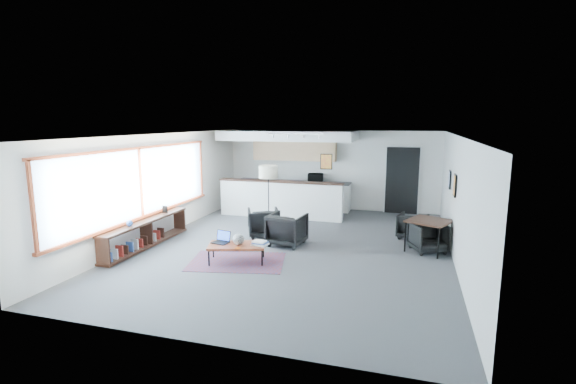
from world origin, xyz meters
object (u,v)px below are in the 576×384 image
(microwave, at_px, (315,177))
(dining_chair_near, at_px, (428,238))
(coffee_table, at_px, (237,246))
(ceramic_pot, at_px, (238,239))
(armchair_right, at_px, (287,228))
(floor_lamp, at_px, (268,174))
(book_stack, at_px, (260,243))
(armchair_left, at_px, (263,221))
(laptop, at_px, (222,239))
(dining_chair_far, at_px, (413,227))
(dining_table, at_px, (429,223))

(microwave, bearing_deg, dining_chair_near, -54.16)
(coffee_table, height_order, ceramic_pot, ceramic_pot)
(coffee_table, height_order, armchair_right, armchair_right)
(ceramic_pot, relative_size, floor_lamp, 0.14)
(book_stack, distance_m, armchair_left, 2.03)
(ceramic_pot, height_order, armchair_left, armchair_left)
(laptop, height_order, floor_lamp, floor_lamp)
(coffee_table, bearing_deg, armchair_left, 76.87)
(armchair_right, xyz_separation_m, microwave, (-0.23, 4.05, 0.68))
(ceramic_pot, relative_size, armchair_left, 0.31)
(coffee_table, relative_size, dining_chair_far, 2.23)
(armchair_left, bearing_deg, dining_chair_far, 169.31)
(dining_chair_near, relative_size, microwave, 1.27)
(book_stack, distance_m, dining_table, 3.84)
(dining_chair_near, bearing_deg, dining_chair_far, 83.84)
(book_stack, relative_size, dining_chair_near, 0.55)
(ceramic_pot, distance_m, dining_chair_near, 4.25)
(armchair_right, distance_m, dining_chair_far, 3.20)
(book_stack, relative_size, dining_chair_far, 0.59)
(book_stack, height_order, armchair_left, armchair_left)
(ceramic_pot, xyz_separation_m, dining_chair_near, (3.80, 1.89, -0.19))
(armchair_left, height_order, dining_chair_near, armchair_left)
(dining_table, relative_size, dining_chair_far, 1.94)
(ceramic_pot, xyz_separation_m, armchair_left, (-0.19, 2.05, -0.11))
(ceramic_pot, relative_size, armchair_right, 0.29)
(armchair_left, xyz_separation_m, dining_chair_far, (3.65, 0.88, -0.10))
(dining_chair_far, bearing_deg, dining_chair_near, 121.76)
(ceramic_pot, relative_size, dining_chair_near, 0.38)
(dining_chair_far, bearing_deg, laptop, 50.00)
(armchair_left, relative_size, dining_chair_near, 1.25)
(laptop, height_order, dining_table, dining_table)
(coffee_table, height_order, dining_chair_far, dining_chair_far)
(ceramic_pot, distance_m, microwave, 5.60)
(dining_table, bearing_deg, laptop, -156.18)
(laptop, relative_size, ceramic_pot, 1.61)
(laptop, relative_size, dining_chair_near, 0.62)
(book_stack, distance_m, dining_chair_far, 4.14)
(floor_lamp, height_order, microwave, floor_lamp)
(dining_table, bearing_deg, floor_lamp, 170.49)
(floor_lamp, relative_size, microwave, 3.56)
(laptop, xyz_separation_m, microwave, (0.78, 5.47, 0.65))
(dining_chair_far, bearing_deg, ceramic_pot, 53.87)
(floor_lamp, bearing_deg, laptop, -93.69)
(coffee_table, distance_m, dining_table, 4.31)
(laptop, bearing_deg, armchair_left, 95.49)
(dining_chair_near, bearing_deg, floor_lamp, 145.57)
(armchair_left, bearing_deg, armchair_right, 120.93)
(coffee_table, bearing_deg, dining_chair_near, 8.74)
(dining_table, distance_m, dining_chair_near, 0.35)
(ceramic_pot, xyz_separation_m, microwave, (0.37, 5.55, 0.60))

